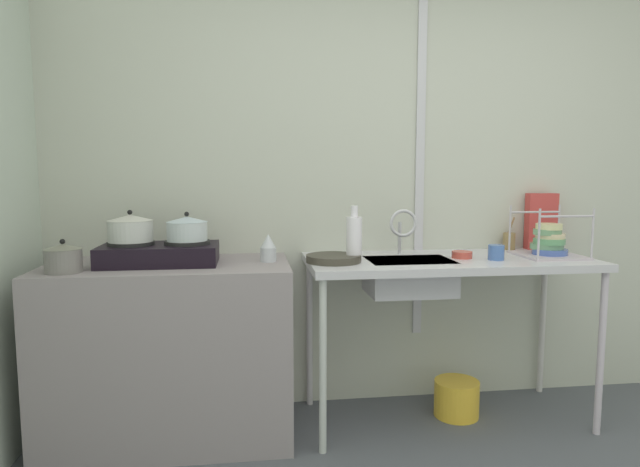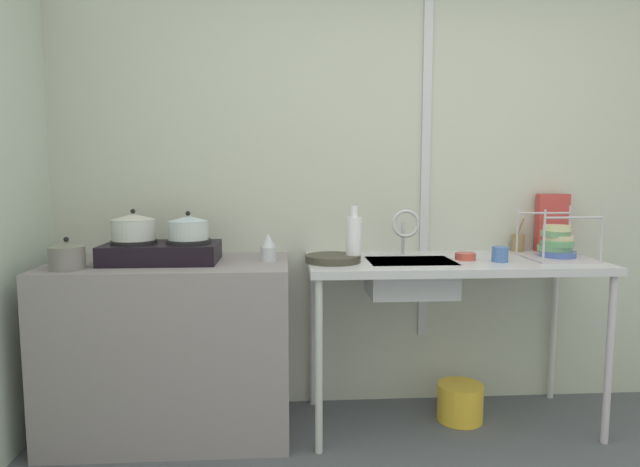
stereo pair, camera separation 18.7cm
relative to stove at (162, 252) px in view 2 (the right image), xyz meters
name	(u,v)px [view 2 (the right image)]	position (x,y,z in m)	size (l,w,h in m)	color
wall_back	(413,178)	(1.37, 0.37, 0.37)	(4.87, 0.10, 2.64)	beige
wall_metal_strip	(426,155)	(1.43, 0.31, 0.50)	(0.05, 0.01, 2.11)	silver
counter_concrete	(172,347)	(0.04, 0.00, -0.50)	(1.21, 0.64, 0.90)	gray
counter_sink	(451,272)	(1.50, 0.00, -0.12)	(1.52, 0.64, 0.90)	silver
stove	(162,252)	(0.00, 0.00, 0.00)	(0.57, 0.34, 0.12)	black
pot_on_left_burner	(133,227)	(-0.14, 0.00, 0.13)	(0.22, 0.22, 0.16)	silver
pot_on_right_burner	(188,228)	(0.14, 0.00, 0.12)	(0.20, 0.20, 0.14)	silver
pot_beside_stove	(67,256)	(-0.40, -0.18, 0.01)	(0.17, 0.17, 0.15)	slate
percolator	(268,248)	(0.54, 0.01, 0.02)	(0.08, 0.08, 0.14)	silver
sink_basin	(410,278)	(1.28, -0.03, -0.14)	(0.44, 0.32, 0.18)	silver
faucet	(405,226)	(1.27, 0.10, 0.11)	(0.15, 0.09, 0.26)	silver
frying_pan	(333,259)	(0.87, -0.05, -0.04)	(0.28, 0.28, 0.04)	#3D392F
dish_rack	(557,245)	(2.06, -0.02, 0.02)	(0.32, 0.33, 0.27)	#B9B2BB
cup_by_rack	(500,254)	(1.72, -0.10, -0.01)	(0.08, 0.08, 0.08)	#456AAF
small_bowl_on_drainboard	(465,256)	(1.57, -0.01, -0.04)	(0.11, 0.11, 0.04)	#C3493D
bottle_by_sink	(354,238)	(0.98, -0.05, 0.07)	(0.08, 0.08, 0.29)	white
cereal_box	(552,223)	(2.17, 0.27, 0.11)	(0.18, 0.07, 0.33)	#C23D3A
utensil_jar	(518,242)	(1.97, 0.26, 0.00)	(0.07, 0.07, 0.19)	#94784A
bucket_on_floor	(460,402)	(1.58, 0.02, -0.85)	(0.25, 0.25, 0.20)	yellow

